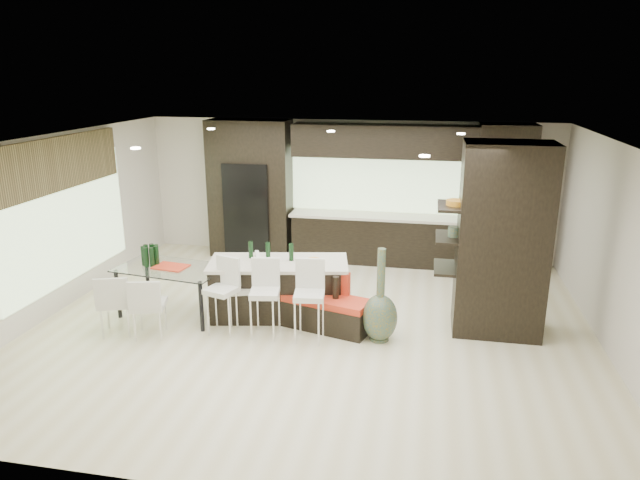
% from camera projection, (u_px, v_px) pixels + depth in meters
% --- Properties ---
extents(ground, '(8.00, 8.00, 0.00)m').
position_uv_depth(ground, '(312.00, 327.00, 8.33)').
color(ground, beige).
rests_on(ground, ground).
extents(back_wall, '(8.00, 0.02, 2.70)m').
position_uv_depth(back_wall, '(348.00, 189.00, 11.24)').
color(back_wall, silver).
rests_on(back_wall, ground).
extents(left_wall, '(0.02, 7.00, 2.70)m').
position_uv_depth(left_wall, '(55.00, 224.00, 8.68)').
color(left_wall, silver).
rests_on(left_wall, ground).
extents(right_wall, '(0.02, 7.00, 2.70)m').
position_uv_depth(right_wall, '(620.00, 255.00, 7.22)').
color(right_wall, silver).
rests_on(right_wall, ground).
extents(ceiling, '(8.00, 7.00, 0.02)m').
position_uv_depth(ceiling, '(311.00, 141.00, 7.57)').
color(ceiling, white).
rests_on(ceiling, ground).
extents(window_left, '(0.04, 3.20, 1.90)m').
position_uv_depth(window_left, '(66.00, 221.00, 8.86)').
color(window_left, '#B2D199').
rests_on(window_left, left_wall).
extents(window_back, '(3.40, 0.04, 1.20)m').
position_uv_depth(window_back, '(378.00, 181.00, 11.04)').
color(window_back, '#B2D199').
rests_on(window_back, back_wall).
extents(stone_accent, '(0.08, 3.00, 0.80)m').
position_uv_depth(stone_accent, '(60.00, 164.00, 8.60)').
color(stone_accent, brown).
rests_on(stone_accent, left_wall).
extents(ceiling_spots, '(4.00, 3.00, 0.02)m').
position_uv_depth(ceiling_spots, '(315.00, 140.00, 7.81)').
color(ceiling_spots, white).
rests_on(ceiling_spots, ceiling).
extents(back_cabinetry, '(6.80, 0.68, 2.70)m').
position_uv_depth(back_cabinetry, '(371.00, 194.00, 10.84)').
color(back_cabinetry, black).
rests_on(back_cabinetry, ground).
extents(refrigerator, '(0.90, 0.68, 1.90)m').
position_uv_depth(refrigerator, '(251.00, 209.00, 11.35)').
color(refrigerator, black).
rests_on(refrigerator, ground).
extents(partition_column, '(1.20, 0.80, 2.70)m').
position_uv_depth(partition_column, '(502.00, 240.00, 7.85)').
color(partition_column, black).
rests_on(partition_column, ground).
extents(kitchen_island, '(2.18, 1.25, 0.86)m').
position_uv_depth(kitchen_island, '(279.00, 289.00, 8.63)').
color(kitchen_island, black).
rests_on(kitchen_island, ground).
extents(stool_left, '(0.49, 0.49, 0.88)m').
position_uv_depth(stool_left, '(222.00, 303.00, 8.04)').
color(stool_left, silver).
rests_on(stool_left, ground).
extents(stool_mid, '(0.45, 0.45, 0.89)m').
position_uv_depth(stool_mid, '(265.00, 307.00, 7.93)').
color(stool_mid, silver).
rests_on(stool_mid, ground).
extents(stool_right, '(0.45, 0.45, 0.91)m').
position_uv_depth(stool_right, '(309.00, 309.00, 7.80)').
color(stool_right, silver).
rests_on(stool_right, ground).
extents(bench, '(1.35, 0.81, 0.49)m').
position_uv_depth(bench, '(326.00, 313.00, 8.22)').
color(bench, black).
rests_on(bench, ground).
extents(floor_vase, '(0.60, 0.60, 1.33)m').
position_uv_depth(floor_vase, '(380.00, 295.00, 7.74)').
color(floor_vase, '#46553C').
rests_on(floor_vase, ground).
extents(dining_table, '(1.70, 1.11, 0.76)m').
position_uv_depth(dining_table, '(173.00, 291.00, 8.65)').
color(dining_table, white).
rests_on(dining_table, ground).
extents(chair_near, '(0.54, 0.54, 0.82)m').
position_uv_depth(chair_near, '(149.00, 309.00, 7.94)').
color(chair_near, silver).
rests_on(chair_near, ground).
extents(chair_far, '(0.57, 0.57, 0.83)m').
position_uv_depth(chair_far, '(116.00, 306.00, 8.02)').
color(chair_far, silver).
rests_on(chair_far, ground).
extents(chair_end, '(0.65, 0.65, 0.93)m').
position_uv_depth(chair_end, '(243.00, 291.00, 8.42)').
color(chair_end, silver).
rests_on(chair_end, ground).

